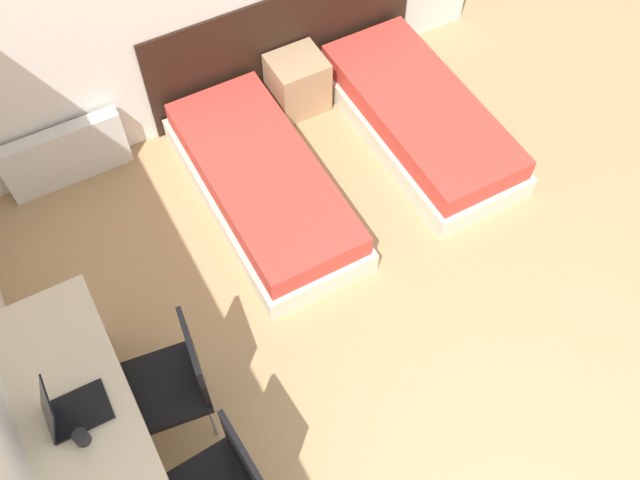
{
  "coord_description": "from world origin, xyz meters",
  "views": [
    {
      "loc": [
        -1.23,
        0.04,
        4.43
      ],
      "look_at": [
        0.0,
        2.29,
        0.55
      ],
      "focal_mm": 40.0,
      "sensor_mm": 36.0,
      "label": 1
    }
  ],
  "objects_px": {
    "bed_near_window": "(263,184)",
    "laptop": "(68,411)",
    "nightstand": "(298,83)",
    "bed_near_door": "(419,118)",
    "chair_near_laptop": "(174,379)"
  },
  "relations": [
    {
      "from": "bed_near_window",
      "to": "laptop",
      "type": "bearing_deg",
      "value": -142.74
    },
    {
      "from": "nightstand",
      "to": "laptop",
      "type": "xyz_separation_m",
      "value": [
        -2.45,
        -2.1,
        0.6
      ]
    },
    {
      "from": "bed_near_door",
      "to": "chair_near_laptop",
      "type": "height_order",
      "value": "chair_near_laptop"
    },
    {
      "from": "bed_near_window",
      "to": "nightstand",
      "type": "relative_size",
      "value": 3.99
    },
    {
      "from": "bed_near_door",
      "to": "nightstand",
      "type": "relative_size",
      "value": 3.99
    },
    {
      "from": "bed_near_window",
      "to": "nightstand",
      "type": "distance_m",
      "value": 1.05
    },
    {
      "from": "bed_near_window",
      "to": "chair_near_laptop",
      "type": "height_order",
      "value": "chair_near_laptop"
    },
    {
      "from": "bed_near_door",
      "to": "laptop",
      "type": "relative_size",
      "value": 5.81
    },
    {
      "from": "bed_near_window",
      "to": "laptop",
      "type": "distance_m",
      "value": 2.29
    },
    {
      "from": "bed_near_window",
      "to": "chair_near_laptop",
      "type": "xyz_separation_m",
      "value": [
        -1.19,
        -1.28,
        0.33
      ]
    },
    {
      "from": "chair_near_laptop",
      "to": "nightstand",
      "type": "bearing_deg",
      "value": 55.32
    },
    {
      "from": "nightstand",
      "to": "chair_near_laptop",
      "type": "xyz_separation_m",
      "value": [
        -1.89,
        -2.06,
        0.27
      ]
    },
    {
      "from": "nightstand",
      "to": "laptop",
      "type": "bearing_deg",
      "value": -139.35
    },
    {
      "from": "bed_near_window",
      "to": "laptop",
      "type": "height_order",
      "value": "laptop"
    },
    {
      "from": "chair_near_laptop",
      "to": "bed_near_window",
      "type": "bearing_deg",
      "value": 55.06
    }
  ]
}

